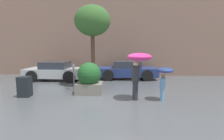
{
  "coord_description": "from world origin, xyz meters",
  "views": [
    {
      "loc": [
        0.75,
        -6.97,
        2.23
      ],
      "look_at": [
        0.33,
        1.6,
        1.05
      ],
      "focal_mm": 28.0,
      "sensor_mm": 36.0,
      "label": 1
    }
  ],
  "objects_px": {
    "person_child": "(164,75)",
    "newspaper_box": "(25,87)",
    "parked_car_far": "(56,71)",
    "parked_car_near": "(127,70)",
    "person_adult": "(138,63)",
    "parking_meter": "(74,72)",
    "planter_box": "(89,78)",
    "street_tree": "(92,21)"
  },
  "relations": [
    {
      "from": "parking_meter",
      "to": "person_child",
      "type": "bearing_deg",
      "value": -20.84
    },
    {
      "from": "parked_car_far",
      "to": "newspaper_box",
      "type": "relative_size",
      "value": 4.3
    },
    {
      "from": "person_child",
      "to": "parked_car_near",
      "type": "relative_size",
      "value": 0.34
    },
    {
      "from": "person_adult",
      "to": "street_tree",
      "type": "xyz_separation_m",
      "value": [
        -2.25,
        2.51,
        1.99
      ]
    },
    {
      "from": "planter_box",
      "to": "person_adult",
      "type": "relative_size",
      "value": 0.76
    },
    {
      "from": "parking_meter",
      "to": "parked_car_far",
      "type": "bearing_deg",
      "value": 126.01
    },
    {
      "from": "person_adult",
      "to": "parking_meter",
      "type": "distance_m",
      "value": 3.51
    },
    {
      "from": "parked_car_near",
      "to": "person_adult",
      "type": "bearing_deg",
      "value": -177.72
    },
    {
      "from": "person_adult",
      "to": "street_tree",
      "type": "distance_m",
      "value": 3.91
    },
    {
      "from": "person_adult",
      "to": "street_tree",
      "type": "height_order",
      "value": "street_tree"
    },
    {
      "from": "planter_box",
      "to": "parking_meter",
      "type": "bearing_deg",
      "value": 146.39
    },
    {
      "from": "person_child",
      "to": "newspaper_box",
      "type": "xyz_separation_m",
      "value": [
        -6.0,
        0.3,
        -0.63
      ]
    },
    {
      "from": "person_child",
      "to": "parking_meter",
      "type": "bearing_deg",
      "value": 137.05
    },
    {
      "from": "person_adult",
      "to": "parked_car_far",
      "type": "distance_m",
      "value": 6.64
    },
    {
      "from": "person_adult",
      "to": "parked_car_near",
      "type": "distance_m",
      "value": 5.01
    },
    {
      "from": "planter_box",
      "to": "person_child",
      "type": "relative_size",
      "value": 1.08
    },
    {
      "from": "planter_box",
      "to": "parked_car_far",
      "type": "relative_size",
      "value": 0.38
    },
    {
      "from": "person_child",
      "to": "newspaper_box",
      "type": "height_order",
      "value": "person_child"
    },
    {
      "from": "planter_box",
      "to": "parked_car_near",
      "type": "relative_size",
      "value": 0.36
    },
    {
      "from": "person_child",
      "to": "parked_car_near",
      "type": "distance_m",
      "value": 5.13
    },
    {
      "from": "person_adult",
      "to": "parking_meter",
      "type": "relative_size",
      "value": 1.48
    },
    {
      "from": "person_adult",
      "to": "person_child",
      "type": "xyz_separation_m",
      "value": [
        1.05,
        -0.03,
        -0.46
      ]
    },
    {
      "from": "parked_car_far",
      "to": "street_tree",
      "type": "xyz_separation_m",
      "value": [
        2.79,
        -1.71,
        2.96
      ]
    },
    {
      "from": "parked_car_near",
      "to": "newspaper_box",
      "type": "distance_m",
      "value": 6.59
    },
    {
      "from": "parking_meter",
      "to": "street_tree",
      "type": "bearing_deg",
      "value": 48.7
    },
    {
      "from": "person_adult",
      "to": "newspaper_box",
      "type": "height_order",
      "value": "person_adult"
    },
    {
      "from": "parked_car_near",
      "to": "parked_car_far",
      "type": "relative_size",
      "value": 1.05
    },
    {
      "from": "parked_car_far",
      "to": "newspaper_box",
      "type": "xyz_separation_m",
      "value": [
        0.09,
        -3.95,
        -0.13
      ]
    },
    {
      "from": "person_child",
      "to": "parked_car_near",
      "type": "bearing_deg",
      "value": 82.87
    },
    {
      "from": "street_tree",
      "to": "person_adult",
      "type": "bearing_deg",
      "value": -48.16
    },
    {
      "from": "person_adult",
      "to": "newspaper_box",
      "type": "relative_size",
      "value": 2.18
    },
    {
      "from": "planter_box",
      "to": "newspaper_box",
      "type": "relative_size",
      "value": 1.64
    },
    {
      "from": "parking_meter",
      "to": "newspaper_box",
      "type": "height_order",
      "value": "parking_meter"
    },
    {
      "from": "person_child",
      "to": "parked_car_far",
      "type": "relative_size",
      "value": 0.35
    },
    {
      "from": "planter_box",
      "to": "person_adult",
      "type": "xyz_separation_m",
      "value": [
        2.19,
        -0.94,
        0.82
      ]
    },
    {
      "from": "planter_box",
      "to": "parking_meter",
      "type": "height_order",
      "value": "planter_box"
    },
    {
      "from": "person_child",
      "to": "parked_car_far",
      "type": "height_order",
      "value": "person_child"
    },
    {
      "from": "parked_car_near",
      "to": "parking_meter",
      "type": "distance_m",
      "value": 4.4
    },
    {
      "from": "person_adult",
      "to": "person_child",
      "type": "distance_m",
      "value": 1.15
    },
    {
      "from": "person_child",
      "to": "newspaper_box",
      "type": "bearing_deg",
      "value": 155.03
    },
    {
      "from": "planter_box",
      "to": "street_tree",
      "type": "bearing_deg",
      "value": 92.22
    },
    {
      "from": "planter_box",
      "to": "parking_meter",
      "type": "distance_m",
      "value": 1.11
    }
  ]
}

